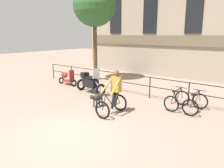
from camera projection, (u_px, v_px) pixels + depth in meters
The scene contains 9 objects.
ground_plane at pixel (66, 136), 6.65m from camera, with size 60.00×60.00×0.00m, color gray.
canal_railing at pixel (150, 84), 10.47m from camera, with size 15.05×0.05×1.05m.
cyclist_with_bike at pixel (114, 95), 8.38m from camera, with size 0.71×1.19×1.70m.
dog at pixel (97, 98), 9.20m from camera, with size 0.31×0.86×0.59m.
parked_motorcycle at pixel (90, 82), 11.47m from camera, with size 1.82×0.85×1.35m.
parked_bicycle_near_lamp at pixel (177, 100), 9.05m from camera, with size 0.71×1.14×0.86m.
parked_bicycle_mid_left at pixel (195, 104), 8.60m from camera, with size 0.71×1.14×0.86m.
parked_scooter at pixel (67, 77), 13.28m from camera, with size 1.29×0.44×0.96m.
tree_canalside_left at pixel (94, 5), 13.79m from camera, with size 2.73×2.73×6.20m.
Camera 1 is at (4.91, -3.93, 3.04)m, focal length 35.00 mm.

